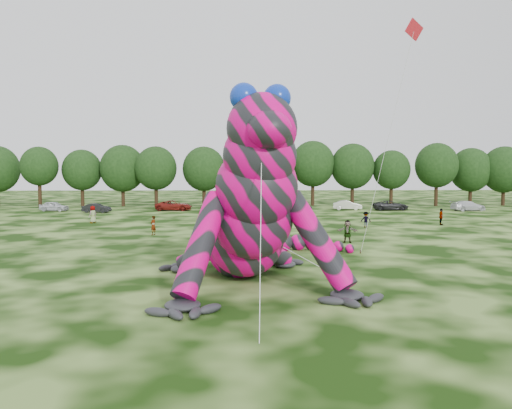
{
  "coord_description": "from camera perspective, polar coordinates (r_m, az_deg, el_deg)",
  "views": [
    {
      "loc": [
        -4.53,
        -21.9,
        5.83
      ],
      "look_at": [
        -3.65,
        4.33,
        4.0
      ],
      "focal_mm": 35.0,
      "sensor_mm": 36.0,
      "label": 1
    }
  ],
  "objects": [
    {
      "name": "ground",
      "position": [
        23.11,
        9.61,
        -10.68
      ],
      "size": [
        240.0,
        240.0,
        0.0
      ],
      "primitive_type": "plane",
      "color": "#16330A",
      "rests_on": "ground"
    },
    {
      "name": "inflatable_gecko",
      "position": [
        27.24,
        -1.84,
        1.97
      ],
      "size": [
        19.93,
        22.33,
        9.74
      ],
      "primitive_type": null,
      "rotation": [
        0.0,
        0.0,
        0.2
      ],
      "color": "#D90071",
      "rests_on": "ground"
    },
    {
      "name": "flying_kite",
      "position": [
        34.26,
        17.2,
        16.86
      ],
      "size": [
        3.25,
        3.37,
        15.38
      ],
      "color": "red",
      "rests_on": "ground"
    },
    {
      "name": "tree_3",
      "position": [
        84.91,
        -23.51,
        2.92
      ],
      "size": [
        5.81,
        5.23,
        9.44
      ],
      "primitive_type": null,
      "color": "black",
      "rests_on": "ground"
    },
    {
      "name": "tree_4",
      "position": [
        84.44,
        -19.26,
        2.89
      ],
      "size": [
        6.22,
        5.6,
        9.06
      ],
      "primitive_type": null,
      "color": "black",
      "rests_on": "ground"
    },
    {
      "name": "tree_5",
      "position": [
        82.46,
        -14.99,
        3.21
      ],
      "size": [
        7.16,
        6.44,
        9.8
      ],
      "primitive_type": null,
      "color": "black",
      "rests_on": "ground"
    },
    {
      "name": "tree_6",
      "position": [
        79.66,
        -11.36,
        3.14
      ],
      "size": [
        6.52,
        5.86,
        9.49
      ],
      "primitive_type": null,
      "color": "black",
      "rests_on": "ground"
    },
    {
      "name": "tree_7",
      "position": [
        78.91,
        -5.97,
        3.18
      ],
      "size": [
        6.68,
        6.01,
        9.48
      ],
      "primitive_type": null,
      "color": "black",
      "rests_on": "ground"
    },
    {
      "name": "tree_8",
      "position": [
        78.9,
        -1.71,
        3.01
      ],
      "size": [
        6.14,
        5.53,
        8.94
      ],
      "primitive_type": null,
      "color": "black",
      "rests_on": "ground"
    },
    {
      "name": "tree_9",
      "position": [
        79.46,
        2.11,
        2.92
      ],
      "size": [
        5.27,
        4.74,
        8.68
      ],
      "primitive_type": null,
      "color": "black",
      "rests_on": "ground"
    },
    {
      "name": "tree_10",
      "position": [
        81.36,
        6.51,
        3.56
      ],
      "size": [
        7.09,
        6.38,
        10.5
      ],
      "primitive_type": null,
      "color": "black",
      "rests_on": "ground"
    },
    {
      "name": "tree_11",
      "position": [
        82.17,
        10.97,
        3.37
      ],
      "size": [
        7.01,
        6.31,
        10.07
      ],
      "primitive_type": null,
      "color": "black",
      "rests_on": "ground"
    },
    {
      "name": "tree_12",
      "position": [
        83.35,
        15.21,
        2.93
      ],
      "size": [
        5.99,
        5.39,
        8.97
      ],
      "primitive_type": null,
      "color": "black",
      "rests_on": "ground"
    },
    {
      "name": "tree_13",
      "position": [
        85.14,
        19.93,
        3.24
      ],
      "size": [
        6.83,
        6.15,
        10.13
      ],
      "primitive_type": null,
      "color": "black",
      "rests_on": "ground"
    },
    {
      "name": "tree_14",
      "position": [
        89.13,
        23.33,
        2.94
      ],
      "size": [
        6.82,
        6.14,
        9.4
      ],
      "primitive_type": null,
      "color": "black",
      "rests_on": "ground"
    },
    {
      "name": "tree_15",
      "position": [
        90.54,
        26.46,
        2.94
      ],
      "size": [
        7.17,
        6.45,
        9.63
      ],
      "primitive_type": null,
      "color": "black",
      "rests_on": "ground"
    },
    {
      "name": "car_0",
      "position": [
        75.76,
        -22.09,
        -0.19
      ],
      "size": [
        4.27,
        2.37,
        1.37
      ],
      "primitive_type": "imported",
      "rotation": [
        0.0,
        0.0,
        1.38
      ],
      "color": "silver",
      "rests_on": "ground"
    },
    {
      "name": "car_1",
      "position": [
        71.11,
        -17.76,
        -0.39
      ],
      "size": [
        3.93,
        1.75,
        1.25
      ],
      "primitive_type": "imported",
      "rotation": [
        0.0,
        0.0,
        1.46
      ],
      "color": "black",
      "rests_on": "ground"
    },
    {
      "name": "car_2",
      "position": [
        72.13,
        -9.37,
        -0.12
      ],
      "size": [
        5.39,
        2.82,
        1.45
      ],
      "primitive_type": "imported",
      "rotation": [
        0.0,
        0.0,
        1.49
      ],
      "color": "maroon",
      "rests_on": "ground"
    },
    {
      "name": "car_3",
      "position": [
        68.6,
        -3.9,
        -0.33
      ],
      "size": [
        4.64,
        1.93,
        1.34
      ],
      "primitive_type": "imported",
      "rotation": [
        0.0,
        0.0,
        1.58
      ],
      "color": "#AAAEB5",
      "rests_on": "ground"
    },
    {
      "name": "car_4",
      "position": [
        69.99,
        4.86,
        -0.26
      ],
      "size": [
        4.1,
        2.3,
        1.32
      ],
      "primitive_type": "imported",
      "rotation": [
        0.0,
        0.0,
        1.37
      ],
      "color": "#131552",
      "rests_on": "ground"
    },
    {
      "name": "car_5",
      "position": [
        73.62,
        10.4,
        -0.08
      ],
      "size": [
        4.3,
        2.05,
        1.36
      ],
      "primitive_type": "imported",
      "rotation": [
        0.0,
        0.0,
        1.42
      ],
      "color": "silver",
      "rests_on": "ground"
    },
    {
      "name": "car_6",
      "position": [
        74.33,
        15.14,
        -0.1
      ],
      "size": [
        5.03,
        2.35,
        1.39
      ],
      "primitive_type": "imported",
      "rotation": [
        0.0,
        0.0,
        1.56
      ],
      "color": "#262628",
      "rests_on": "ground"
    },
    {
      "name": "car_7",
      "position": [
        76.8,
        23.08,
        -0.14
      ],
      "size": [
        5.17,
        2.71,
        1.43
      ],
      "primitive_type": "imported",
      "rotation": [
        0.0,
        0.0,
        1.72
      ],
      "color": "silver",
      "rests_on": "ground"
    },
    {
      "name": "spectator_3",
      "position": [
        56.01,
        20.4,
        -1.33
      ],
      "size": [
        0.53,
        1.07,
        1.75
      ],
      "primitive_type": "imported",
      "rotation": [
        0.0,
        0.0,
        1.46
      ],
      "color": "gray",
      "rests_on": "ground"
    },
    {
      "name": "spectator_4",
      "position": [
        57.45,
        -18.14,
        -1.09
      ],
      "size": [
        1.03,
        1.1,
        1.88
      ],
      "primitive_type": "imported",
      "rotation": [
        0.0,
        0.0,
        4.08
      ],
      "color": "gray",
      "rests_on": "ground"
    },
    {
      "name": "spectator_1",
      "position": [
        48.49,
        -5.28,
        -1.99
      ],
      "size": [
        0.97,
        0.93,
        1.58
      ],
      "primitive_type": "imported",
      "rotation": [
        0.0,
        0.0,
        3.75
      ],
      "color": "gray",
      "rests_on": "ground"
    },
    {
      "name": "spectator_2",
      "position": [
        51.58,
        12.43,
        -1.69
      ],
      "size": [
        1.11,
        0.74,
        1.6
      ],
      "primitive_type": "imported",
      "rotation": [
        0.0,
        0.0,
        2.99
      ],
      "color": "gray",
      "rests_on": "ground"
    },
    {
      "name": "spectator_0",
      "position": [
        45.5,
        -11.67,
        -2.36
      ],
      "size": [
        0.65,
        0.75,
        1.73
      ],
      "primitive_type": "imported",
      "rotation": [
        0.0,
        0.0,
        4.26
      ],
      "color": "gray",
      "rests_on": "ground"
    },
    {
      "name": "spectator_5",
      "position": [
        40.56,
        10.41,
        -3.04
      ],
      "size": [
        1.76,
        0.89,
        1.82
      ],
      "primitive_type": "imported",
      "rotation": [
        0.0,
        0.0,
        6.07
      ],
      "color": "gray",
      "rests_on": "ground"
    }
  ]
}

